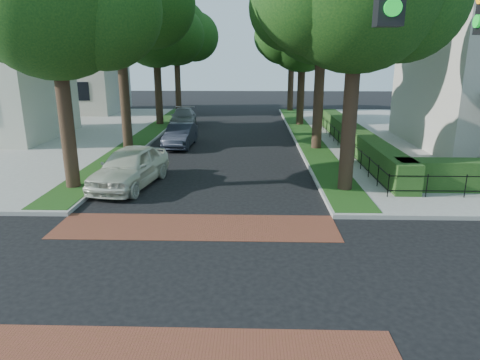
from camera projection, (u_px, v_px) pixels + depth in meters
name	position (u px, v px, depth m)	size (l,w,h in m)	color
ground	(180.00, 276.00, 10.61)	(120.00, 120.00, 0.00)	black
crosswalk_far	(196.00, 227.00, 13.68)	(9.00, 2.20, 0.01)	brown
grass_strip_ne	(306.00, 135.00, 28.77)	(1.60, 29.80, 0.02)	#1C4012
grass_strip_nw	(147.00, 134.00, 29.06)	(1.60, 29.80, 0.02)	#1C4012
tree_right_mid	(325.00, 3.00, 22.89)	(8.25, 7.09, 11.22)	black
tree_right_far	(304.00, 34.00, 31.81)	(7.25, 6.23, 9.74)	black
tree_right_back	(293.00, 34.00, 40.36)	(7.50, 6.45, 10.20)	black
tree_left_far	(157.00, 31.00, 32.04)	(7.00, 6.02, 9.86)	black
tree_left_back	(177.00, 33.00, 40.62)	(7.75, 6.66, 10.44)	black
hedge_main_road	(355.00, 138.00, 24.61)	(1.00, 18.00, 1.20)	#183C14
fence_main_road	(341.00, 140.00, 24.67)	(0.06, 18.00, 0.90)	black
house_left_far	(70.00, 59.00, 40.35)	(10.00, 9.00, 10.14)	beige
parked_car_front	(130.00, 167.00, 17.80)	(1.96, 4.88, 1.66)	silver
parked_car_middle	(180.00, 135.00, 25.74)	(1.44, 4.14, 1.36)	#1F242F
parked_car_rear	(183.00, 117.00, 33.44)	(1.90, 4.68, 1.36)	slate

